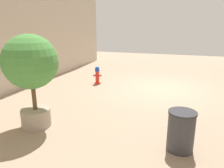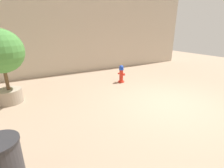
# 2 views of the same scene
# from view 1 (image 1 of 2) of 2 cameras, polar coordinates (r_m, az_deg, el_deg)

# --- Properties ---
(ground_plane) EXTENTS (23.40, 23.40, 0.00)m
(ground_plane) POSITION_cam_1_polar(r_m,az_deg,el_deg) (9.40, 12.94, -1.18)
(ground_plane) COLOR tan
(fire_hydrant) EXTENTS (0.40, 0.37, 0.82)m
(fire_hydrant) POSITION_cam_1_polar(r_m,az_deg,el_deg) (9.85, -3.96, 2.39)
(fire_hydrant) COLOR red
(fire_hydrant) RESTS_ON ground_plane
(planter_tree) EXTENTS (1.38, 1.38, 2.44)m
(planter_tree) POSITION_cam_1_polar(r_m,az_deg,el_deg) (5.72, -20.97, 4.13)
(planter_tree) COLOR tan
(planter_tree) RESTS_ON ground_plane
(trash_bin) EXTENTS (0.60, 0.60, 0.89)m
(trash_bin) POSITION_cam_1_polar(r_m,az_deg,el_deg) (4.87, 18.06, -11.91)
(trash_bin) COLOR #38383D
(trash_bin) RESTS_ON ground_plane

